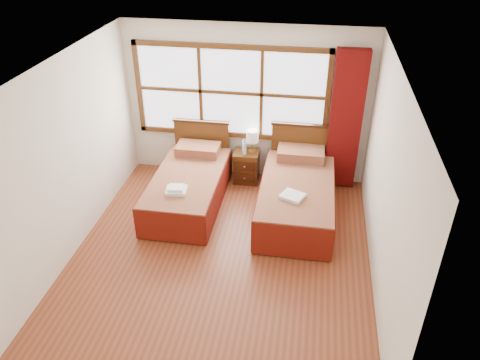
# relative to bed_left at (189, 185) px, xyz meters

# --- Properties ---
(floor) EXTENTS (4.50, 4.50, 0.00)m
(floor) POSITION_rel_bed_left_xyz_m (0.75, -1.20, -0.31)
(floor) COLOR brown
(floor) RESTS_ON ground
(ceiling) EXTENTS (4.50, 4.50, 0.00)m
(ceiling) POSITION_rel_bed_left_xyz_m (0.75, -1.20, 2.29)
(ceiling) COLOR white
(ceiling) RESTS_ON wall_back
(wall_back) EXTENTS (4.00, 0.00, 4.00)m
(wall_back) POSITION_rel_bed_left_xyz_m (0.75, 1.05, 0.99)
(wall_back) COLOR silver
(wall_back) RESTS_ON floor
(wall_left) EXTENTS (0.00, 4.50, 4.50)m
(wall_left) POSITION_rel_bed_left_xyz_m (-1.25, -1.20, 0.99)
(wall_left) COLOR silver
(wall_left) RESTS_ON floor
(wall_right) EXTENTS (0.00, 4.50, 4.50)m
(wall_right) POSITION_rel_bed_left_xyz_m (2.75, -1.20, 0.99)
(wall_right) COLOR silver
(wall_right) RESTS_ON floor
(window) EXTENTS (3.16, 0.06, 1.56)m
(window) POSITION_rel_bed_left_xyz_m (0.50, 1.01, 1.19)
(window) COLOR white
(window) RESTS_ON wall_back
(curtain) EXTENTS (0.50, 0.16, 2.30)m
(curtain) POSITION_rel_bed_left_xyz_m (2.35, 0.91, 0.86)
(curtain) COLOR #5F0A09
(curtain) RESTS_ON wall_back
(bed_left) EXTENTS (1.03, 2.05, 1.00)m
(bed_left) POSITION_rel_bed_left_xyz_m (0.00, 0.00, 0.00)
(bed_left) COLOR #351A0B
(bed_left) RESTS_ON floor
(bed_right) EXTENTS (1.10, 2.12, 1.07)m
(bed_right) POSITION_rel_bed_left_xyz_m (1.69, -0.00, 0.02)
(bed_right) COLOR #351A0B
(bed_right) RESTS_ON floor
(nightstand) EXTENTS (0.41, 0.41, 0.55)m
(nightstand) POSITION_rel_bed_left_xyz_m (0.79, 0.80, -0.03)
(nightstand) COLOR #512D11
(nightstand) RESTS_ON floor
(towels_left) EXTENTS (0.33, 0.29, 0.09)m
(towels_left) POSITION_rel_bed_left_xyz_m (-0.03, -0.55, 0.27)
(towels_left) COLOR white
(towels_left) RESTS_ON bed_left
(towels_right) EXTENTS (0.39, 0.37, 0.05)m
(towels_right) POSITION_rel_bed_left_xyz_m (1.64, -0.48, 0.29)
(towels_right) COLOR white
(towels_right) RESTS_ON bed_right
(lamp) EXTENTS (0.20, 0.20, 0.38)m
(lamp) POSITION_rel_bed_left_xyz_m (0.88, 0.84, 0.52)
(lamp) COLOR gold
(lamp) RESTS_ON nightstand
(bottle_near) EXTENTS (0.06, 0.06, 0.23)m
(bottle_near) POSITION_rel_bed_left_xyz_m (0.75, 0.80, 0.35)
(bottle_near) COLOR silver
(bottle_near) RESTS_ON nightstand
(bottle_far) EXTENTS (0.06, 0.06, 0.23)m
(bottle_far) POSITION_rel_bed_left_xyz_m (0.77, 0.73, 0.35)
(bottle_far) COLOR silver
(bottle_far) RESTS_ON nightstand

